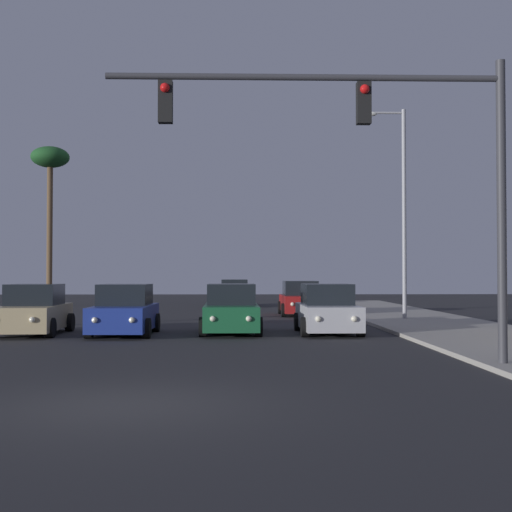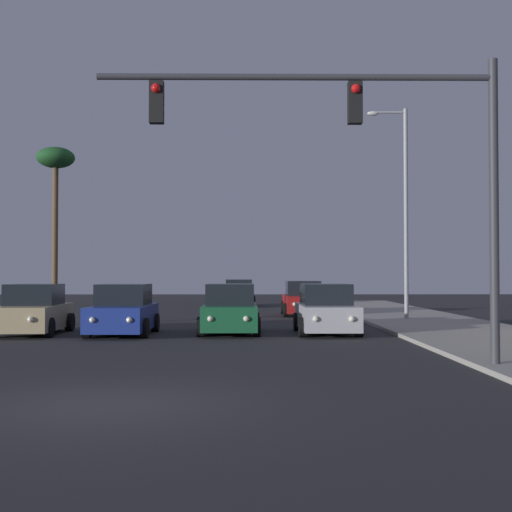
% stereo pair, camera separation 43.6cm
% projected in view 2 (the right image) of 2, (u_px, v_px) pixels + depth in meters
% --- Properties ---
extents(ground_plane, '(120.00, 120.00, 0.00)m').
position_uv_depth(ground_plane, '(105.00, 405.00, 10.97)').
color(ground_plane, '#28282B').
extents(sidewalk_right, '(5.00, 60.00, 0.12)m').
position_uv_depth(sidewalk_right, '(495.00, 340.00, 21.07)').
color(sidewalk_right, '#9E998E').
rests_on(sidewalk_right, ground).
extents(car_blue, '(2.04, 4.32, 1.68)m').
position_uv_depth(car_blue, '(123.00, 312.00, 23.66)').
color(car_blue, navy).
rests_on(car_blue, ground).
extents(car_tan, '(2.04, 4.34, 1.68)m').
position_uv_depth(car_tan, '(33.00, 311.00, 23.87)').
color(car_tan, tan).
rests_on(car_tan, ground).
extents(car_black, '(2.04, 4.32, 1.68)m').
position_uv_depth(car_black, '(239.00, 294.00, 44.42)').
color(car_black, black).
rests_on(car_black, ground).
extents(car_red, '(2.04, 4.32, 1.68)m').
position_uv_depth(car_red, '(303.00, 300.00, 34.86)').
color(car_red, maroon).
rests_on(car_red, ground).
extents(car_silver, '(2.04, 4.32, 1.68)m').
position_uv_depth(car_silver, '(326.00, 311.00, 24.09)').
color(car_silver, '#B7B7BC').
rests_on(car_silver, ground).
extents(car_green, '(2.04, 4.32, 1.68)m').
position_uv_depth(car_green, '(230.00, 311.00, 24.22)').
color(car_green, '#195933').
rests_on(car_green, ground).
extents(traffic_light_mast, '(8.56, 0.36, 6.50)m').
position_uv_depth(traffic_light_mast, '(376.00, 144.00, 15.17)').
color(traffic_light_mast, '#38383D').
rests_on(traffic_light_mast, sidewalk_right).
extents(street_lamp, '(1.74, 0.24, 9.00)m').
position_uv_depth(street_lamp, '(403.00, 202.00, 30.49)').
color(street_lamp, '#99999E').
rests_on(street_lamp, sidewalk_right).
extents(palm_tree_far, '(2.40, 2.40, 10.06)m').
position_uv_depth(palm_tree_far, '(56.00, 168.00, 45.08)').
color(palm_tree_far, brown).
rests_on(palm_tree_far, ground).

